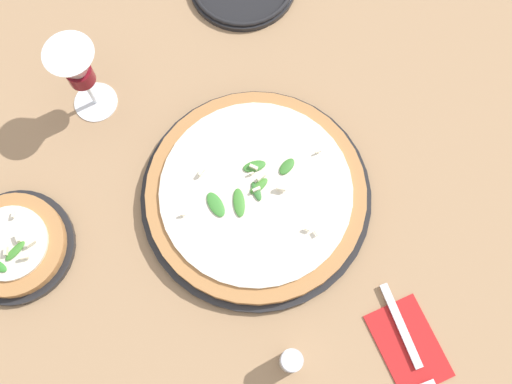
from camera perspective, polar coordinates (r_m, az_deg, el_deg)
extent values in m
plane|color=#9E7A56|center=(0.94, -1.96, 0.02)|extent=(6.00, 6.00, 0.00)
cylinder|color=black|center=(0.93, 0.00, -0.44)|extent=(0.36, 0.36, 0.01)
cylinder|color=#AD7542|center=(0.92, 0.00, -0.17)|extent=(0.34, 0.34, 0.02)
cylinder|color=silver|center=(0.91, 0.00, 0.06)|extent=(0.29, 0.29, 0.01)
ellipsoid|color=#3D832E|center=(0.90, -1.88, -1.07)|extent=(0.05, 0.02, 0.01)
ellipsoid|color=#3A8430|center=(0.90, -3.86, -1.20)|extent=(0.05, 0.03, 0.01)
ellipsoid|color=#32712F|center=(0.90, 0.03, 0.07)|extent=(0.03, 0.02, 0.01)
ellipsoid|color=#3D7E2C|center=(0.90, 0.27, 0.57)|extent=(0.03, 0.04, 0.01)
ellipsoid|color=#38792C|center=(0.91, 2.96, 2.44)|extent=(0.03, 0.03, 0.01)
ellipsoid|color=#387C2D|center=(0.91, -0.15, 2.48)|extent=(0.02, 0.04, 0.01)
cube|color=beige|center=(0.90, 2.41, 0.34)|extent=(0.01, 0.01, 0.01)
cube|color=beige|center=(0.91, -5.22, 1.91)|extent=(0.01, 0.01, 0.01)
cube|color=beige|center=(0.91, -0.22, 2.39)|extent=(0.01, 0.01, 0.01)
cube|color=beige|center=(0.89, -7.01, -2.15)|extent=(0.00, 0.01, 0.00)
cube|color=beige|center=(0.90, 0.04, 0.26)|extent=(0.01, 0.01, 0.01)
cube|color=beige|center=(0.92, 5.96, 3.87)|extent=(0.00, 0.01, 0.00)
cube|color=beige|center=(0.88, 4.90, -3.55)|extent=(0.01, 0.01, 0.00)
cube|color=beige|center=(0.91, -0.47, 1.79)|extent=(0.00, 0.01, 0.00)
cube|color=beige|center=(0.90, 0.44, 1.53)|extent=(0.01, 0.01, 0.01)
cube|color=beige|center=(0.88, 5.75, -3.88)|extent=(0.01, 0.01, 0.00)
cylinder|color=black|center=(0.98, -21.86, -4.87)|extent=(0.18, 0.18, 0.01)
cylinder|color=#AD7542|center=(0.97, -22.17, -4.67)|extent=(0.16, 0.16, 0.02)
cylinder|color=silver|center=(0.96, -22.43, -4.51)|extent=(0.11, 0.11, 0.01)
ellipsoid|color=#3B7D2B|center=(0.95, -21.96, -5.23)|extent=(0.03, 0.04, 0.01)
cube|color=beige|center=(0.96, -22.10, -1.94)|extent=(0.01, 0.01, 0.01)
cube|color=beige|center=(0.93, -20.66, -4.57)|extent=(0.01, 0.02, 0.01)
cube|color=beige|center=(0.94, -21.78, -4.05)|extent=(0.01, 0.01, 0.01)
cube|color=beige|center=(0.94, -22.72, -5.19)|extent=(0.01, 0.01, 0.01)
cube|color=beige|center=(0.93, -21.22, -5.81)|extent=(0.00, 0.01, 0.01)
cylinder|color=white|center=(1.03, -15.01, 8.29)|extent=(0.07, 0.07, 0.00)
cylinder|color=white|center=(1.00, -15.56, 9.23)|extent=(0.01, 0.01, 0.07)
cone|color=white|center=(0.93, -16.77, 11.29)|extent=(0.08, 0.08, 0.08)
cylinder|color=maroon|center=(0.95, -16.40, 10.67)|extent=(0.04, 0.04, 0.03)
cube|color=#B21E1E|center=(0.92, 14.34, -13.98)|extent=(0.14, 0.11, 0.01)
cube|color=silver|center=(0.92, 13.64, -12.24)|extent=(0.13, 0.03, 0.00)
cylinder|color=silver|center=(0.87, 3.33, -15.78)|extent=(0.03, 0.03, 0.06)
cylinder|color=#B7B7BF|center=(0.84, 3.46, -15.71)|extent=(0.03, 0.03, 0.01)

